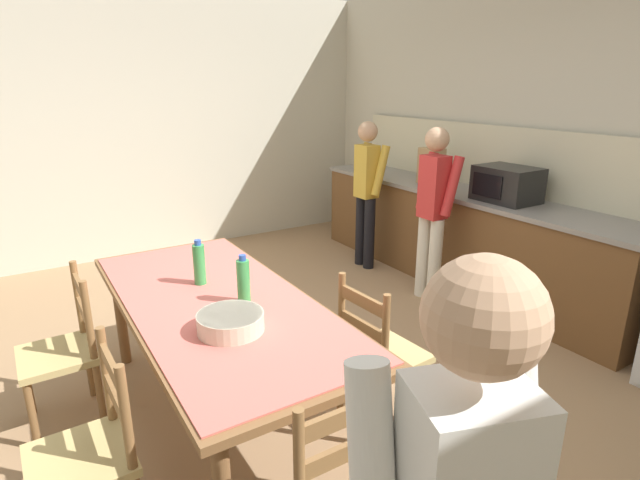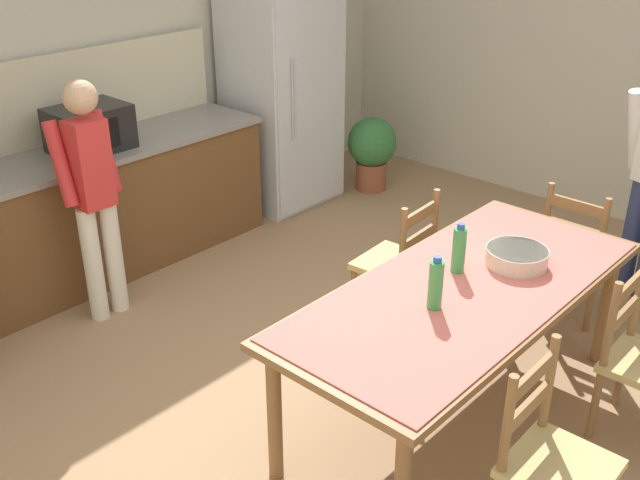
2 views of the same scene
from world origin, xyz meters
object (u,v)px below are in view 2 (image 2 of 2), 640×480
at_px(refrigerator, 282,97).
at_px(bottle_off_centre, 459,249).
at_px(chair_side_far_right, 398,263).
at_px(chair_head_end, 578,253).
at_px(microwave, 90,128).
at_px(potted_plant, 372,149).
at_px(serving_bowl, 517,256).
at_px(dining_table, 464,299).
at_px(bottle_near_centre, 436,284).
at_px(person_at_counter, 93,190).
at_px(chair_side_near_left, 552,462).

distance_m(refrigerator, bottle_off_centre, 2.97).
bearing_deg(chair_side_far_right, chair_head_end, 135.11).
xyz_separation_m(microwave, bottle_off_centre, (0.43, -2.65, -0.17)).
height_order(bottle_off_centre, potted_plant, bottle_off_centre).
xyz_separation_m(microwave, serving_bowl, (0.70, -2.84, -0.25)).
distance_m(refrigerator, dining_table, 3.13).
bearing_deg(chair_head_end, bottle_near_centre, 89.84).
xyz_separation_m(chair_side_far_right, person_at_counter, (-1.15, 1.49, 0.43)).
bearing_deg(chair_side_near_left, potted_plant, 47.95).
height_order(refrigerator, dining_table, refrigerator).
xyz_separation_m(chair_head_end, person_at_counter, (-2.03, 2.25, 0.43)).
bearing_deg(potted_plant, microwave, 169.88).
height_order(chair_side_far_right, chair_head_end, same).
height_order(chair_side_far_right, potted_plant, chair_side_far_right).
bearing_deg(dining_table, person_at_counter, 106.38).
bearing_deg(refrigerator, person_at_counter, -166.91).
distance_m(serving_bowl, chair_side_near_left, 1.17).
relative_size(serving_bowl, potted_plant, 0.48).
bearing_deg(chair_side_far_right, microwave, -72.00).
relative_size(bottle_near_centre, serving_bowl, 0.84).
bearing_deg(bottle_near_centre, chair_head_end, -0.21).
bearing_deg(microwave, refrigerator, -0.60).
xyz_separation_m(dining_table, potted_plant, (2.19, 2.32, -0.31)).
distance_m(bottle_off_centre, serving_bowl, 0.34).
bearing_deg(potted_plant, bottle_near_centre, -136.65).
bearing_deg(microwave, chair_side_far_right, -68.01).
relative_size(refrigerator, chair_head_end, 2.03).
bearing_deg(person_at_counter, bottle_off_centre, -160.17).
bearing_deg(refrigerator, chair_head_end, -92.58).
height_order(microwave, chair_side_far_right, microwave).
bearing_deg(refrigerator, serving_bowl, -111.59).
relative_size(dining_table, bottle_near_centre, 7.98).
relative_size(serving_bowl, person_at_counter, 0.21).
xyz_separation_m(refrigerator, person_at_counter, (-2.15, -0.50, -0.05)).
height_order(refrigerator, potted_plant, refrigerator).
distance_m(chair_side_near_left, potted_plant, 4.08).
height_order(bottle_near_centre, chair_side_far_right, bottle_near_centre).
distance_m(microwave, bottle_near_centre, 2.77).
xyz_separation_m(microwave, person_at_counter, (-0.34, -0.52, -0.20)).
relative_size(chair_side_near_left, potted_plant, 1.36).
xyz_separation_m(serving_bowl, potted_plant, (1.81, 2.39, -0.44)).
distance_m(microwave, bottle_off_centre, 2.69).
bearing_deg(microwave, serving_bowl, -76.17).
relative_size(microwave, potted_plant, 0.75).
bearing_deg(chair_head_end, serving_bowl, 93.87).
distance_m(microwave, chair_head_end, 3.31).
relative_size(dining_table, potted_plant, 3.23).
distance_m(refrigerator, microwave, 1.82).
xyz_separation_m(microwave, chair_head_end, (1.69, -2.77, -0.63)).
bearing_deg(microwave, person_at_counter, -123.07).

